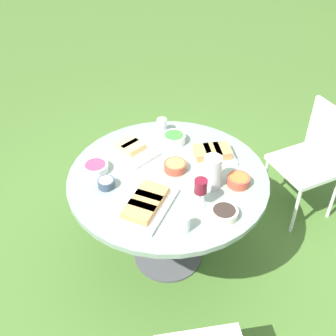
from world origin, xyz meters
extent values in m
plane|color=#446B2B|center=(0.00, 0.00, 0.00)|extent=(40.00, 40.00, 0.00)
cylinder|color=#4C4C51|center=(0.00, 0.00, 0.01)|extent=(0.49, 0.49, 0.02)
cylinder|color=#4C4C51|center=(0.00, 0.00, 0.37)|extent=(0.11, 0.11, 0.71)
cylinder|color=gray|center=(0.00, 0.00, 0.74)|extent=(1.24, 1.24, 0.03)
cube|color=white|center=(0.69, 0.92, 0.45)|extent=(0.60, 0.60, 0.04)
cube|color=white|center=(0.80, 1.07, 0.68)|extent=(0.37, 0.29, 0.42)
cylinder|color=white|center=(0.42, 0.88, 0.22)|extent=(0.03, 0.03, 0.43)
cylinder|color=white|center=(0.73, 0.65, 0.22)|extent=(0.03, 0.03, 0.43)
cylinder|color=white|center=(0.64, 1.18, 0.22)|extent=(0.03, 0.03, 0.43)
cylinder|color=white|center=(0.95, 0.95, 0.22)|extent=(0.03, 0.03, 0.43)
cylinder|color=silver|center=(0.27, 0.04, 0.87)|extent=(0.11, 0.11, 0.21)
cone|color=silver|center=(0.32, 0.04, 0.95)|extent=(0.03, 0.03, 0.03)
cylinder|color=silver|center=(0.28, -0.15, 0.77)|extent=(0.06, 0.06, 0.01)
cylinder|color=silver|center=(0.28, -0.15, 0.81)|extent=(0.01, 0.01, 0.09)
cylinder|color=maroon|center=(0.28, -0.15, 0.90)|extent=(0.07, 0.07, 0.08)
cube|color=white|center=(-0.31, 0.10, 0.77)|extent=(0.34, 0.28, 0.02)
cube|color=tan|center=(-0.37, 0.12, 0.80)|extent=(0.14, 0.16, 0.04)
cube|color=tan|center=(-0.31, 0.10, 0.80)|extent=(0.14, 0.16, 0.04)
cube|color=white|center=(0.02, -0.31, 0.77)|extent=(0.28, 0.41, 0.02)
cube|color=#B2844C|center=(0.01, -0.22, 0.80)|extent=(0.17, 0.15, 0.04)
cube|color=#B2844C|center=(0.02, -0.31, 0.80)|extent=(0.17, 0.15, 0.04)
cube|color=#B2844C|center=(0.02, -0.39, 0.80)|extent=(0.17, 0.15, 0.04)
cube|color=white|center=(0.17, 0.29, 0.77)|extent=(0.36, 0.34, 0.02)
cube|color=#B2844C|center=(0.12, 0.26, 0.81)|extent=(0.16, 0.17, 0.05)
cube|color=#B2844C|center=(0.17, 0.29, 0.81)|extent=(0.16, 0.17, 0.05)
cube|color=#B2844C|center=(0.22, 0.33, 0.81)|extent=(0.16, 0.17, 0.05)
cylinder|color=#B74733|center=(0.01, 0.07, 0.79)|extent=(0.14, 0.14, 0.05)
cylinder|color=#E0C147|center=(0.01, 0.07, 0.81)|extent=(0.11, 0.11, 0.02)
cylinder|color=white|center=(-0.13, 0.34, 0.79)|extent=(0.16, 0.16, 0.06)
cylinder|color=#387533|center=(-0.13, 0.34, 0.81)|extent=(0.13, 0.13, 0.03)
cylinder|color=beige|center=(0.44, -0.16, 0.78)|extent=(0.15, 0.15, 0.05)
cylinder|color=#2D231E|center=(0.44, -0.16, 0.80)|extent=(0.13, 0.13, 0.02)
cylinder|color=white|center=(-0.42, -0.17, 0.79)|extent=(0.16, 0.16, 0.05)
cylinder|color=#D6385B|center=(-0.42, -0.17, 0.80)|extent=(0.13, 0.13, 0.02)
cylinder|color=#334256|center=(-0.28, -0.26, 0.79)|extent=(0.10, 0.10, 0.05)
cylinder|color=silver|center=(-0.28, -0.26, 0.80)|extent=(0.08, 0.08, 0.02)
cylinder|color=#B74733|center=(0.41, 0.12, 0.79)|extent=(0.14, 0.14, 0.06)
cylinder|color=#CC662D|center=(0.41, 0.12, 0.81)|extent=(0.11, 0.11, 0.03)
cylinder|color=silver|center=(0.29, -0.36, 0.81)|extent=(0.06, 0.06, 0.10)
cylinder|color=silver|center=(-0.26, 0.41, 0.81)|extent=(0.07, 0.07, 0.10)
camera|label=1|loc=(0.92, -1.76, 2.43)|focal=45.00mm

